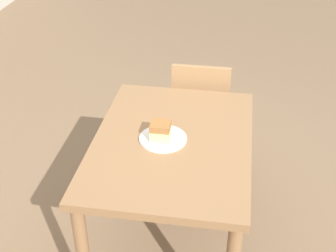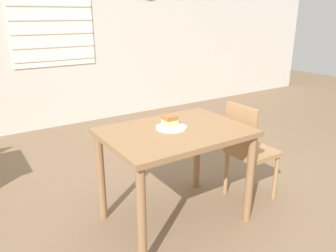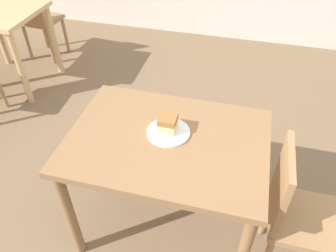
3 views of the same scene
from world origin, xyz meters
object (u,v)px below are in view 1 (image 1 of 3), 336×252
object	(u,v)px
chair_near_window	(201,116)
dining_table_near	(172,159)
plate	(163,139)
cake_slice	(161,131)

from	to	relation	value
chair_near_window	dining_table_near	bearing A→B (deg)	83.66
dining_table_near	plate	size ratio (longest dim) A/B	4.56
dining_table_near	plate	distance (m)	0.13
chair_near_window	plate	bearing A→B (deg)	80.14
chair_near_window	cake_slice	size ratio (longest dim) A/B	9.38
chair_near_window	cake_slice	xyz separation A→B (m)	(-0.71, 0.13, 0.34)
chair_near_window	cake_slice	world-z (taller)	chair_near_window
chair_near_window	plate	size ratio (longest dim) A/B	3.82
cake_slice	dining_table_near	bearing A→B (deg)	-77.87
chair_near_window	plate	xyz separation A→B (m)	(-0.71, 0.12, 0.29)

